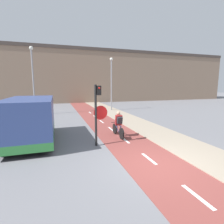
{
  "coord_description": "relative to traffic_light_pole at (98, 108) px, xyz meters",
  "views": [
    {
      "loc": [
        -3.42,
        -5.3,
        2.91
      ],
      "look_at": [
        0.0,
        5.3,
        1.2
      ],
      "focal_mm": 28.0,
      "sensor_mm": 36.0,
      "label": 1
    }
  ],
  "objects": [
    {
      "name": "street_lamp_far",
      "position": [
        -3.85,
        10.69,
        2.2
      ],
      "size": [
        0.36,
        0.36,
        6.56
      ],
      "color": "gray",
      "rests_on": "ground_plane"
    },
    {
      "name": "traffic_light_pole",
      "position": [
        0.0,
        0.0,
        0.0
      ],
      "size": [
        0.67,
        0.25,
        2.94
      ],
      "color": "black",
      "rests_on": "ground_plane"
    },
    {
      "name": "building_row_background",
      "position": [
        1.56,
        23.69,
        2.71
      ],
      "size": [
        60.0,
        5.2,
        9.06
      ],
      "color": "#89705B",
      "rests_on": "ground_plane"
    },
    {
      "name": "bike_lane",
      "position": [
        1.56,
        -2.68,
        -1.82
      ],
      "size": [
        2.45,
        60.0,
        0.02
      ],
      "color": "brown",
      "rests_on": "ground_plane"
    },
    {
      "name": "cyclist_near",
      "position": [
        1.44,
        1.05,
        -1.13
      ],
      "size": [
        0.46,
        1.78,
        1.47
      ],
      "color": "black",
      "rests_on": "ground_plane"
    },
    {
      "name": "ground_plane",
      "position": [
        1.56,
        -2.68,
        -1.83
      ],
      "size": [
        120.0,
        120.0,
        0.0
      ],
      "primitive_type": "plane",
      "color": "slate"
    },
    {
      "name": "sidewalk_strip",
      "position": [
        3.99,
        -2.68,
        -1.81
      ],
      "size": [
        2.4,
        60.0,
        0.05
      ],
      "color": "gray",
      "rests_on": "ground_plane"
    },
    {
      "name": "street_lamp_sidewalk",
      "position": [
        4.3,
        11.34,
        1.89
      ],
      "size": [
        0.36,
        0.36,
        5.99
      ],
      "color": "gray",
      "rests_on": "ground_plane"
    },
    {
      "name": "van",
      "position": [
        -3.12,
        1.64,
        -0.71
      ],
      "size": [
        2.18,
        4.79,
        2.26
      ],
      "color": "#334784",
      "rests_on": "ground_plane"
    }
  ]
}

